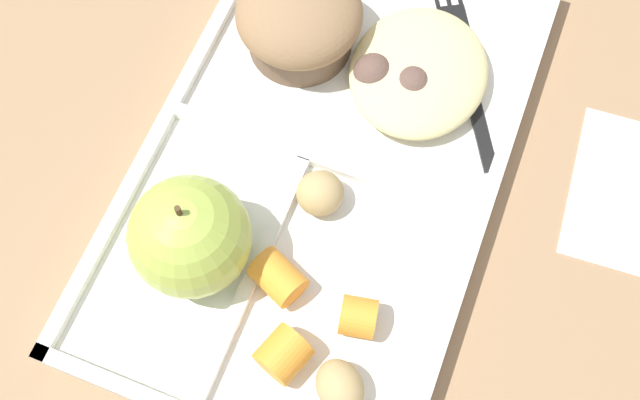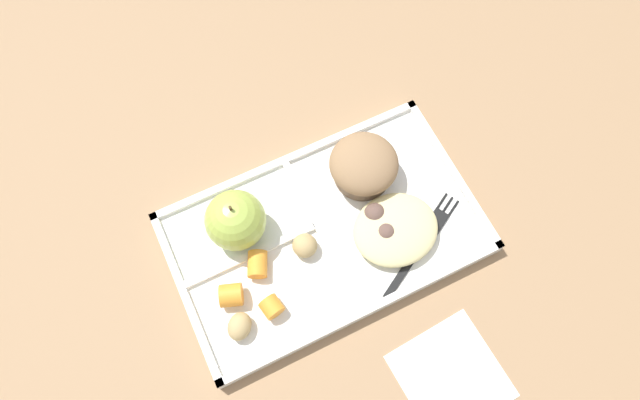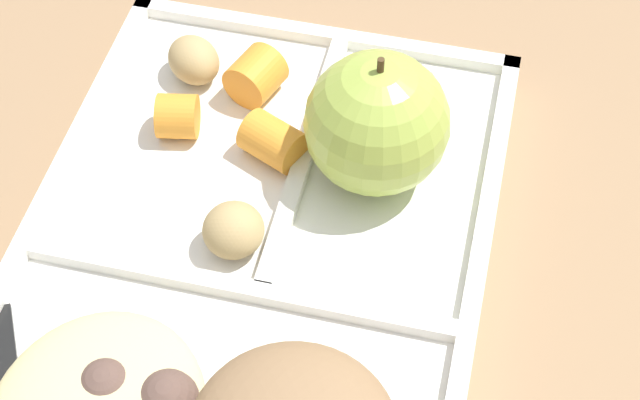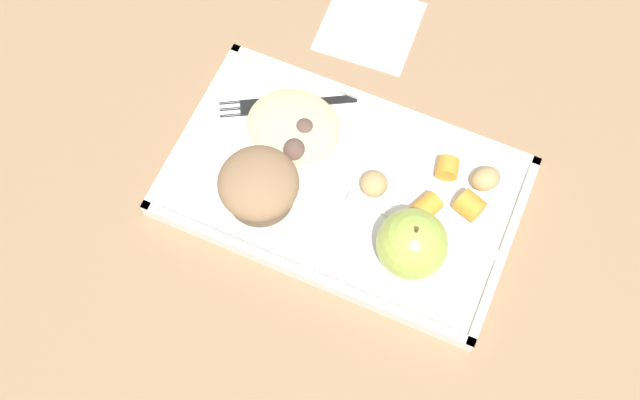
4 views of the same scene
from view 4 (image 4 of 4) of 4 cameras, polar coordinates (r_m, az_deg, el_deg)
name	(u,v)px [view 4 (image 4 of 4)]	position (r m, az deg, el deg)	size (l,w,h in m)	color
ground	(343,191)	(0.88, 1.73, 0.69)	(6.00, 6.00, 0.00)	#997551
lunch_tray	(344,188)	(0.88, 1.79, 0.90)	(0.39, 0.24, 0.02)	white
green_apple	(412,244)	(0.81, 6.86, -3.28)	(0.08, 0.08, 0.08)	#A8C14C
bran_muffin	(259,186)	(0.84, -4.57, 1.08)	(0.09, 0.09, 0.06)	brown
carrot_slice_center	(470,206)	(0.86, 11.09, -0.41)	(0.03, 0.03, 0.03)	orange
carrot_slice_small	(447,168)	(0.88, 9.46, 2.36)	(0.02, 0.02, 0.02)	orange
carrot_slice_large	(425,208)	(0.85, 7.84, -0.61)	(0.02, 0.02, 0.03)	orange
potato_chunk_small	(486,179)	(0.88, 12.22, 1.56)	(0.03, 0.03, 0.03)	tan
potato_chunk_wedge	(374,184)	(0.86, 4.03, 1.21)	(0.03, 0.03, 0.03)	tan
egg_noodle_pile	(294,126)	(0.89, -1.98, 5.51)	(0.11, 0.10, 0.03)	beige
meatball_back	(294,150)	(0.87, -1.92, 3.70)	(0.03, 0.03, 0.03)	brown
meatball_front	(304,130)	(0.88, -1.19, 5.23)	(0.03, 0.03, 0.03)	brown
plastic_fork	(280,105)	(0.92, -2.97, 7.09)	(0.15, 0.09, 0.00)	black
paper_napkin	(370,26)	(1.00, 3.70, 12.79)	(0.12, 0.12, 0.00)	white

